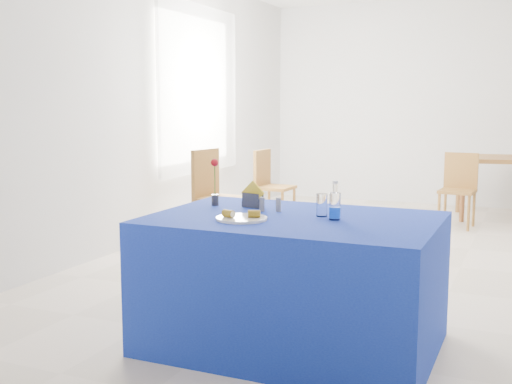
# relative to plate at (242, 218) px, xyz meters

# --- Properties ---
(floor) EXTENTS (7.00, 7.00, 0.00)m
(floor) POSITION_rel_plate_xyz_m (0.37, 2.45, -0.77)
(floor) COLOR beige
(floor) RESTS_ON ground
(room_shell) EXTENTS (7.00, 7.00, 7.00)m
(room_shell) POSITION_rel_plate_xyz_m (0.37, 2.45, 0.98)
(room_shell) COLOR silver
(room_shell) RESTS_ON ground
(window_pane) EXTENTS (0.04, 1.50, 1.60)m
(window_pane) POSITION_rel_plate_xyz_m (-2.10, 3.25, 0.78)
(window_pane) COLOR white
(window_pane) RESTS_ON room_shell
(curtain) EXTENTS (0.04, 1.75, 1.85)m
(curtain) POSITION_rel_plate_xyz_m (-2.03, 3.25, 0.78)
(curtain) COLOR white
(curtain) RESTS_ON room_shell
(plate) EXTENTS (0.29, 0.29, 0.01)m
(plate) POSITION_rel_plate_xyz_m (0.00, 0.00, 0.00)
(plate) COLOR silver
(plate) RESTS_ON blue_table
(drinking_glass) EXTENTS (0.06, 0.06, 0.13)m
(drinking_glass) POSITION_rel_plate_xyz_m (0.37, 0.29, 0.06)
(drinking_glass) COLOR white
(drinking_glass) RESTS_ON blue_table
(salt_shaker) EXTENTS (0.03, 0.03, 0.08)m
(salt_shaker) POSITION_rel_plate_xyz_m (0.09, 0.34, 0.04)
(salt_shaker) COLOR gray
(salt_shaker) RESTS_ON blue_table
(pepper_shaker) EXTENTS (0.03, 0.03, 0.08)m
(pepper_shaker) POSITION_rel_plate_xyz_m (-0.01, 0.31, 0.04)
(pepper_shaker) COLOR slate
(pepper_shaker) RESTS_ON blue_table
(blue_table) EXTENTS (1.60, 1.10, 0.76)m
(blue_table) POSITION_rel_plate_xyz_m (0.23, 0.20, -0.39)
(blue_table) COLOR #102598
(blue_table) RESTS_ON floor
(water_bottle) EXTENTS (0.06, 0.06, 0.21)m
(water_bottle) POSITION_rel_plate_xyz_m (0.47, 0.22, 0.06)
(water_bottle) COLOR white
(water_bottle) RESTS_ON blue_table
(napkin_holder) EXTENTS (0.15, 0.08, 0.17)m
(napkin_holder) POSITION_rel_plate_xyz_m (-0.12, 0.42, 0.04)
(napkin_holder) COLOR #37373C
(napkin_holder) RESTS_ON blue_table
(rose_vase) EXTENTS (0.05, 0.05, 0.30)m
(rose_vase) POSITION_rel_plate_xyz_m (-0.37, 0.39, 0.14)
(rose_vase) COLOR #25252A
(rose_vase) RESTS_ON blue_table
(chair_bg_left) EXTENTS (0.40, 0.40, 0.84)m
(chair_bg_left) POSITION_rel_plate_xyz_m (0.68, 4.37, -0.28)
(chair_bg_left) COLOR olive
(chair_bg_left) RESTS_ON floor
(chair_win_a) EXTENTS (0.47, 0.47, 0.95)m
(chair_win_a) POSITION_rel_plate_xyz_m (-1.40, 2.36, -0.22)
(chair_win_a) COLOR olive
(chair_win_a) RESTS_ON floor
(chair_win_b) EXTENTS (0.41, 0.41, 0.86)m
(chair_win_b) POSITION_rel_plate_xyz_m (-1.36, 3.69, -0.27)
(chair_win_b) COLOR olive
(chair_win_b) RESTS_ON floor
(banana_pieces) EXTENTS (0.21, 0.11, 0.04)m
(banana_pieces) POSITION_rel_plate_xyz_m (0.00, -0.01, 0.03)
(banana_pieces) COLOR gold
(banana_pieces) RESTS_ON plate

